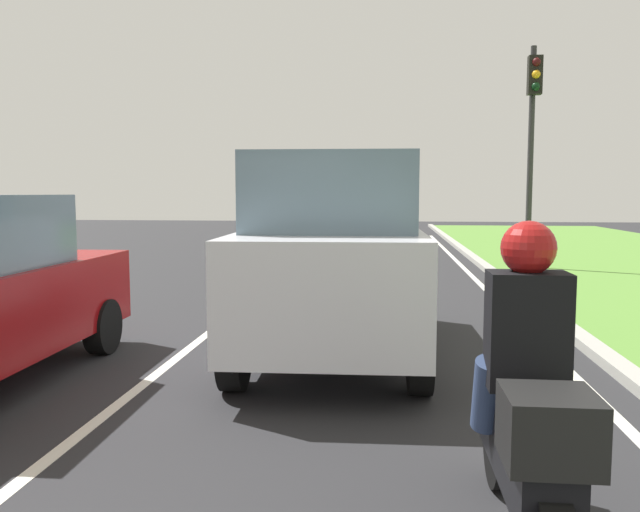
# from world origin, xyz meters

# --- Properties ---
(ground_plane) EXTENTS (60.00, 60.00, 0.00)m
(ground_plane) POSITION_xyz_m (0.00, 14.00, 0.00)
(ground_plane) COLOR #262628
(lane_line_center) EXTENTS (0.12, 32.00, 0.01)m
(lane_line_center) POSITION_xyz_m (-0.70, 14.00, 0.00)
(lane_line_center) COLOR silver
(lane_line_center) RESTS_ON ground
(lane_line_right_edge) EXTENTS (0.12, 32.00, 0.01)m
(lane_line_right_edge) POSITION_xyz_m (3.60, 14.00, 0.00)
(lane_line_right_edge) COLOR silver
(lane_line_right_edge) RESTS_ON ground
(curb_right) EXTENTS (0.24, 48.00, 0.12)m
(curb_right) POSITION_xyz_m (4.10, 14.00, 0.06)
(curb_right) COLOR #9E9B93
(curb_right) RESTS_ON ground
(car_suv_ahead) EXTENTS (2.07, 4.55, 2.28)m
(car_suv_ahead) POSITION_xyz_m (1.07, 8.81, 1.17)
(car_suv_ahead) COLOR silver
(car_suv_ahead) RESTS_ON ground
(motorcycle) EXTENTS (0.40, 1.90, 1.01)m
(motorcycle) POSITION_xyz_m (2.39, 4.71, 0.57)
(motorcycle) COLOR black
(motorcycle) RESTS_ON ground
(rider_person) EXTENTS (0.50, 0.40, 1.16)m
(rider_person) POSITION_xyz_m (2.39, 4.76, 1.19)
(rider_person) COLOR black
(rider_person) RESTS_ON ground
(traffic_light_near_right) EXTENTS (0.32, 0.50, 5.35)m
(traffic_light_near_right) POSITION_xyz_m (5.11, 17.45, 3.60)
(traffic_light_near_right) COLOR #2D2D2D
(traffic_light_near_right) RESTS_ON ground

